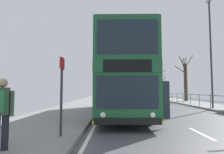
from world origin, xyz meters
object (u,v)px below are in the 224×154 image
bare_tree_far_00 (185,80)px  bus_stop_sign_near (62,87)px  street_lamp_far_side (211,45)px  double_decker_bus_main (122,78)px  pedestrian_with_backpack (1,108)px  bare_tree_far_02 (160,83)px

bare_tree_far_00 → bus_stop_sign_near: bearing=-120.6°
street_lamp_far_side → bare_tree_far_00: bearing=81.2°
double_decker_bus_main → bus_stop_sign_near: 6.46m
bus_stop_sign_near → pedestrian_with_backpack: bearing=-126.0°
street_lamp_far_side → double_decker_bus_main: bearing=-156.0°
double_decker_bus_main → bare_tree_far_02: bearing=70.6°
bus_stop_sign_near → bare_tree_far_00: bare_tree_far_00 is taller
bus_stop_sign_near → bare_tree_far_02: 30.96m
double_decker_bus_main → bus_stop_sign_near: bearing=-109.7°
bare_tree_far_00 → bare_tree_far_02: size_ratio=1.07×
double_decker_bus_main → bare_tree_far_02: size_ratio=1.84×
double_decker_bus_main → bus_stop_sign_near: double_decker_bus_main is taller
bare_tree_far_00 → bare_tree_far_02: 10.45m
pedestrian_with_backpack → bare_tree_far_02: (11.35, 30.59, 1.73)m
bare_tree_far_02 → double_decker_bus_main: bearing=-109.4°
pedestrian_with_backpack → bare_tree_far_02: size_ratio=0.30×
double_decker_bus_main → bus_stop_sign_near: size_ratio=4.29×
double_decker_bus_main → pedestrian_with_backpack: (-3.20, -7.47, -1.19)m
bus_stop_sign_near → street_lamp_far_side: street_lamp_far_side is taller
pedestrian_with_backpack → street_lamp_far_side: street_lamp_far_side is taller
bare_tree_far_00 → double_decker_bus_main: bearing=-125.1°
pedestrian_with_backpack → street_lamp_far_side: 15.72m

